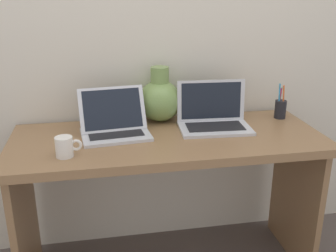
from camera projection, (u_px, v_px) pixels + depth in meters
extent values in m
cube|color=beige|center=(156.00, 30.00, 2.00)|extent=(4.40, 0.04, 2.40)
cube|color=olive|center=(168.00, 140.00, 1.86)|extent=(1.46, 0.58, 0.04)
cube|color=olive|center=(25.00, 223.00, 1.87)|extent=(0.03, 0.50, 0.71)
cube|color=olive|center=(295.00, 196.00, 2.10)|extent=(0.03, 0.50, 0.71)
cube|color=silver|center=(116.00, 134.00, 1.85)|extent=(0.33, 0.27, 0.01)
cube|color=black|center=(116.00, 133.00, 1.85)|extent=(0.26, 0.17, 0.00)
cube|color=silver|center=(112.00, 109.00, 1.87)|extent=(0.32, 0.14, 0.20)
cube|color=black|center=(112.00, 109.00, 1.87)|extent=(0.28, 0.12, 0.17)
cube|color=silver|center=(215.00, 128.00, 1.93)|extent=(0.36, 0.24, 0.01)
cube|color=black|center=(215.00, 126.00, 1.93)|extent=(0.28, 0.15, 0.00)
cube|color=silver|center=(211.00, 101.00, 1.99)|extent=(0.35, 0.05, 0.21)
cube|color=black|center=(211.00, 101.00, 1.99)|extent=(0.30, 0.04, 0.18)
ellipsoid|color=#75934C|center=(160.00, 101.00, 2.03)|extent=(0.22, 0.22, 0.21)
cylinder|color=#75934C|center=(160.00, 75.00, 1.98)|extent=(0.09, 0.09, 0.08)
cylinder|color=white|center=(64.00, 147.00, 1.62)|extent=(0.07, 0.07, 0.09)
torus|color=white|center=(76.00, 145.00, 1.62)|extent=(0.05, 0.01, 0.05)
cylinder|color=black|center=(280.00, 109.00, 2.09)|extent=(0.06, 0.06, 0.10)
cylinder|color=#D83359|center=(280.00, 100.00, 2.08)|extent=(0.02, 0.01, 0.13)
cylinder|color=orange|center=(283.00, 99.00, 2.06)|extent=(0.02, 0.02, 0.15)
cylinder|color=#4CA566|center=(279.00, 100.00, 2.08)|extent=(0.03, 0.02, 0.13)
cylinder|color=#338CBF|center=(279.00, 99.00, 2.07)|extent=(0.01, 0.02, 0.16)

